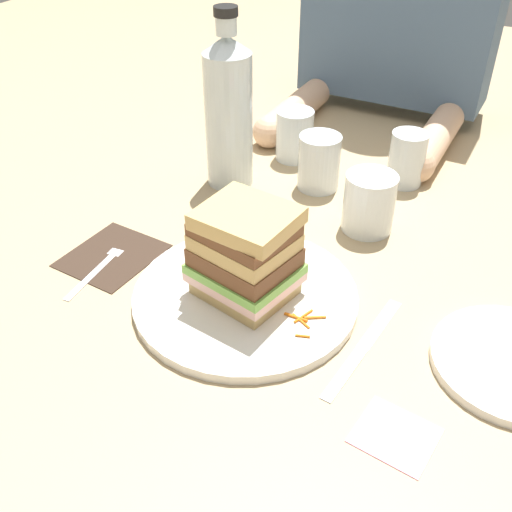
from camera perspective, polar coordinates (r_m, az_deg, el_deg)
name	(u,v)px	position (r m, az deg, el deg)	size (l,w,h in m)	color
ground_plane	(242,294)	(0.81, -1.37, -3.65)	(3.00, 3.00, 0.00)	tan
main_plate	(245,296)	(0.79, -1.02, -3.86)	(0.30, 0.30, 0.01)	white
sandwich	(245,254)	(0.75, -1.04, 0.20)	(0.14, 0.13, 0.13)	tan
carrot_shred_0	(194,271)	(0.83, -5.97, -1.47)	(0.00, 0.00, 0.03)	orange
carrot_shred_1	(192,254)	(0.86, -6.14, 0.22)	(0.00, 0.00, 0.03)	orange
carrot_shred_2	(205,255)	(0.86, -4.95, 0.13)	(0.00, 0.00, 0.02)	orange
carrot_shred_3	(208,265)	(0.84, -4.62, -0.88)	(0.00, 0.00, 0.03)	orange
carrot_shred_4	(203,260)	(0.85, -5.10, -0.34)	(0.00, 0.00, 0.02)	orange
carrot_shred_5	(201,268)	(0.83, -5.32, -1.13)	(0.00, 0.00, 0.03)	orange
carrot_shred_6	(296,317)	(0.75, 3.85, -5.87)	(0.00, 0.00, 0.03)	orange
carrot_shred_7	(315,317)	(0.75, 5.68, -5.86)	(0.00, 0.00, 0.03)	orange
carrot_shred_8	(303,316)	(0.75, 4.56, -5.76)	(0.00, 0.00, 0.03)	orange
carrot_shred_9	(303,336)	(0.73, 4.49, -7.64)	(0.00, 0.00, 0.02)	orange
carrot_shred_10	(301,321)	(0.75, 4.34, -6.21)	(0.00, 0.00, 0.03)	orange
napkin_dark	(112,255)	(0.90, -13.59, 0.08)	(0.12, 0.13, 0.00)	#38281E
fork	(103,262)	(0.88, -14.41, -0.55)	(0.03, 0.17, 0.00)	silver
knife	(362,349)	(0.74, 10.07, -8.80)	(0.03, 0.20, 0.00)	silver
juice_glass	(369,206)	(0.93, 10.73, 4.69)	(0.08, 0.08, 0.09)	white
water_bottle	(229,111)	(1.01, -2.64, 13.70)	(0.08, 0.08, 0.30)	silver
empty_tumbler_0	(319,162)	(1.03, 6.05, 8.93)	(0.07, 0.07, 0.10)	silver
empty_tumbler_1	(407,159)	(1.07, 14.23, 9.01)	(0.06, 0.06, 0.09)	silver
empty_tumbler_2	(295,135)	(1.13, 3.71, 11.48)	(0.07, 0.07, 0.09)	silver
napkin_pink	(395,435)	(0.66, 13.18, -16.35)	(0.08, 0.07, 0.00)	pink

